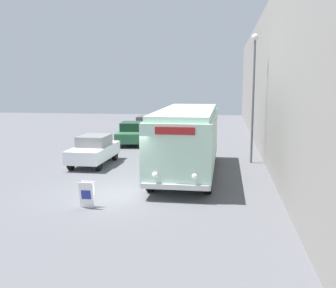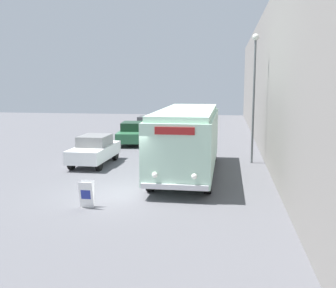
# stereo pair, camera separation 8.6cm
# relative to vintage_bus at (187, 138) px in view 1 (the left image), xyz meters

# --- Properties ---
(ground_plane) EXTENTS (80.00, 80.00, 0.00)m
(ground_plane) POSITION_rel_vintage_bus_xyz_m (-2.25, -4.13, -1.81)
(ground_plane) COLOR #56565B
(building_wall_right) EXTENTS (0.30, 60.00, 8.96)m
(building_wall_right) POSITION_rel_vintage_bus_xyz_m (4.19, 5.87, 2.67)
(building_wall_right) COLOR gray
(building_wall_right) RESTS_ON ground_plane
(vintage_bus) EXTENTS (2.70, 9.46, 3.21)m
(vintage_bus) POSITION_rel_vintage_bus_xyz_m (0.00, 0.00, 0.00)
(vintage_bus) COLOR black
(vintage_bus) RESTS_ON ground_plane
(sign_board) EXTENTS (0.51, 0.37, 0.98)m
(sign_board) POSITION_rel_vintage_bus_xyz_m (-3.04, -5.76, -1.34)
(sign_board) COLOR gray
(sign_board) RESTS_ON ground_plane
(streetlamp) EXTENTS (0.36, 0.36, 7.06)m
(streetlamp) POSITION_rel_vintage_bus_xyz_m (3.31, 3.28, 2.70)
(streetlamp) COLOR #595E60
(streetlamp) RESTS_ON ground_plane
(parked_car_near) EXTENTS (1.81, 4.25, 1.61)m
(parked_car_near) POSITION_rel_vintage_bus_xyz_m (-5.28, 1.56, -1.00)
(parked_car_near) COLOR black
(parked_car_near) RESTS_ON ground_plane
(parked_car_mid) EXTENTS (2.41, 4.76, 1.59)m
(parked_car_mid) POSITION_rel_vintage_bus_xyz_m (-4.89, 9.10, -1.02)
(parked_car_mid) COLOR black
(parked_car_mid) RESTS_ON ground_plane
(parked_car_far) EXTENTS (1.82, 4.71, 1.44)m
(parked_car_far) POSITION_rel_vintage_bus_xyz_m (-5.22, 15.81, -1.08)
(parked_car_far) COLOR black
(parked_car_far) RESTS_ON ground_plane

